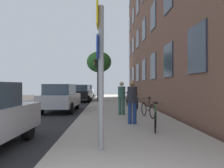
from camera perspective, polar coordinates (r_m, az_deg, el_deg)
The scene contains 17 objects.
ground_plane at distance 17.49m, azimuth -10.42°, elevation -5.47°, with size 41.80×41.80×0.00m, color #332D28.
road_asphalt at distance 17.92m, azimuth -17.10°, elevation -5.31°, with size 7.00×38.00×0.01m, color #232326.
sidewalk at distance 17.30m, azimuth 1.16°, elevation -5.33°, with size 4.20×38.00×0.12m, color #9E9389.
building_facade at distance 17.96m, azimuth 9.95°, elevation 17.77°, with size 0.56×27.00×14.26m.
sign_post at distance 5.06m, azimuth -3.05°, elevation 5.35°, with size 0.16×0.60×3.34m.
traffic_light at distance 21.01m, azimuth -3.86°, elevation 3.00°, with size 0.43×0.24×3.91m.
tree_near at distance 23.25m, azimuth -3.27°, elevation 5.44°, with size 2.50×2.50×4.90m.
bicycle_0 at distance 7.46m, azimuth 10.87°, elevation -8.64°, with size 0.53×1.58×0.91m.
bicycle_1 at distance 10.44m, azimuth 9.03°, elevation -6.28°, with size 0.48×1.63×0.92m.
bicycle_2 at distance 13.38m, azimuth 6.33°, elevation -4.87°, with size 0.51×1.75×0.98m.
bicycle_3 at distance 16.32m, azimuth 3.81°, elevation -4.05°, with size 0.42×1.73×0.99m.
bicycle_4 at distance 19.34m, azimuth 4.19°, elevation -3.59°, with size 0.49×1.62×0.90m.
pedestrian_0 at distance 8.49m, azimuth 5.10°, elevation -3.75°, with size 0.40×0.40×1.63m.
pedestrian_1 at distance 11.11m, azimuth 2.44°, elevation -2.99°, with size 0.46×0.46×1.62m.
car_1 at distance 13.77m, azimuth -12.77°, elevation -3.32°, with size 1.88×4.24×1.62m.
car_2 at distance 21.96m, azimuth -7.85°, elevation -2.23°, with size 2.03×4.15×1.62m.
car_3 at distance 30.27m, azimuth -6.38°, elevation -1.73°, with size 1.81×4.37×1.62m.
Camera 1 is at (0.24, -2.22, 1.55)m, focal length 36.39 mm.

